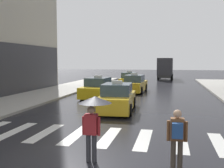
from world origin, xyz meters
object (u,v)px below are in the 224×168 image
taxi_second (98,89)px  pedestrian_with_umbrella (94,111)px  pedestrian_with_backpack (177,135)px  taxi_lead (117,99)px  box_truck (165,68)px  taxi_fourth (130,80)px  taxi_third (135,84)px

taxi_second → pedestrian_with_umbrella: 13.32m
taxi_second → pedestrian_with_backpack: bearing=-65.9°
taxi_second → pedestrian_with_umbrella: bearing=-75.0°
taxi_lead → pedestrian_with_backpack: (3.24, -7.90, 0.25)m
pedestrian_with_umbrella → taxi_lead: bearing=96.5°
box_truck → pedestrian_with_umbrella: 34.78m
pedestrian_with_umbrella → pedestrian_with_backpack: 2.41m
taxi_lead → taxi_second: (-2.55, 5.02, 0.00)m
box_truck → pedestrian_with_backpack: bearing=-88.4°
pedestrian_with_umbrella → taxi_fourth: bearing=96.2°
pedestrian_with_umbrella → box_truck: bearing=87.8°
taxi_lead → taxi_third: (-0.26, 9.52, 0.00)m
taxi_lead → taxi_fourth: same height
taxi_lead → pedestrian_with_umbrella: pedestrian_with_umbrella is taller
taxi_second → pedestrian_with_backpack: (5.78, -12.91, 0.25)m
pedestrian_with_umbrella → pedestrian_with_backpack: bearing=-1.8°
pedestrian_with_umbrella → taxi_second: bearing=105.0°
taxi_fourth → box_truck: box_truck is taller
taxi_third → pedestrian_with_backpack: size_ratio=2.80×
taxi_fourth → pedestrian_with_umbrella: 22.94m
taxi_lead → pedestrian_with_umbrella: 7.91m
taxi_second → box_truck: (4.80, 21.91, 1.13)m
taxi_lead → box_truck: bearing=85.2°
taxi_fourth → box_truck: (3.84, 11.96, 1.13)m
taxi_third → taxi_lead: bearing=-88.4°
taxi_third → taxi_fourth: same height
taxi_third → taxi_fourth: 5.61m
taxi_third → pedestrian_with_backpack: (3.50, -17.42, 0.25)m
pedestrian_with_umbrella → taxi_third: bearing=93.8°
pedestrian_with_umbrella → pedestrian_with_backpack: size_ratio=1.18×
taxi_lead → taxi_fourth: bearing=96.0°
box_truck → pedestrian_with_backpack: 34.85m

